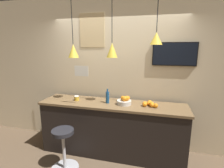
# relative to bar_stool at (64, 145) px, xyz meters

# --- Properties ---
(back_wall) EXTENTS (8.00, 0.06, 2.90)m
(back_wall) POSITION_rel_bar_stool_xyz_m (0.64, 1.04, 1.02)
(back_wall) COLOR beige
(back_wall) RESTS_ON ground_plane
(service_counter) EXTENTS (2.61, 0.61, 0.98)m
(service_counter) POSITION_rel_bar_stool_xyz_m (0.64, 0.63, 0.06)
(service_counter) COLOR black
(service_counter) RESTS_ON ground_plane
(bar_stool) EXTENTS (0.45, 0.45, 0.69)m
(bar_stool) POSITION_rel_bar_stool_xyz_m (0.00, 0.00, 0.00)
(bar_stool) COLOR #B7B7BC
(bar_stool) RESTS_ON ground_plane
(fruit_bowl) EXTENTS (0.25, 0.25, 0.16)m
(fruit_bowl) POSITION_rel_bar_stool_xyz_m (0.87, 0.62, 0.61)
(fruit_bowl) COLOR beige
(fruit_bowl) RESTS_ON service_counter
(orange_pile) EXTENTS (0.26, 0.20, 0.09)m
(orange_pile) POSITION_rel_bar_stool_xyz_m (1.30, 0.63, 0.59)
(orange_pile) COLOR orange
(orange_pile) RESTS_ON service_counter
(juice_bottle) EXTENTS (0.06, 0.06, 0.26)m
(juice_bottle) POSITION_rel_bar_stool_xyz_m (0.56, 0.62, 0.66)
(juice_bottle) COLOR navy
(juice_bottle) RESTS_ON service_counter
(spread_jar) EXTENTS (0.09, 0.09, 0.09)m
(spread_jar) POSITION_rel_bar_stool_xyz_m (-0.04, 0.62, 0.60)
(spread_jar) COLOR gold
(spread_jar) RESTS_ON service_counter
(pendant_lamp_left) EXTENTS (0.19, 0.19, 1.03)m
(pendant_lamp_left) POSITION_rel_bar_stool_xyz_m (-0.07, 0.63, 1.47)
(pendant_lamp_left) COLOR black
(pendant_lamp_middle) EXTENTS (0.18, 0.18, 1.01)m
(pendant_lamp_middle) POSITION_rel_bar_stool_xyz_m (0.64, 0.63, 1.49)
(pendant_lamp_middle) COLOR black
(pendant_lamp_right) EXTENTS (0.19, 0.19, 0.80)m
(pendant_lamp_right) POSITION_rel_bar_stool_xyz_m (1.35, 0.63, 1.67)
(pendant_lamp_right) COLOR black
(mounted_tv) EXTENTS (0.74, 0.04, 0.41)m
(mounted_tv) POSITION_rel_bar_stool_xyz_m (1.66, 0.99, 1.41)
(mounted_tv) COLOR black
(hanging_menu_board) EXTENTS (0.24, 0.01, 0.17)m
(hanging_menu_board) POSITION_rel_bar_stool_xyz_m (0.18, 0.40, 1.15)
(hanging_menu_board) COLOR silver
(wall_poster) EXTENTS (0.49, 0.01, 0.63)m
(wall_poster) POSITION_rel_bar_stool_xyz_m (0.15, 1.01, 1.84)
(wall_poster) COLOR #DBBC84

